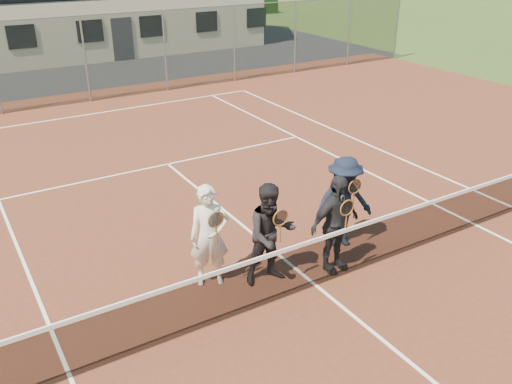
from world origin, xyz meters
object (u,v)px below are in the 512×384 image
player_c (335,224)px  player_b (271,234)px  player_d (343,202)px  player_a (209,236)px  tennis_net (317,260)px

player_c → player_b: bearing=166.2°
player_d → player_a: bearing=176.4°
player_a → player_b: same height
player_a → tennis_net: bearing=-35.2°
player_a → player_d: size_ratio=1.00×
tennis_net → player_a: size_ratio=6.49×
tennis_net → player_c: player_c is taller
tennis_net → player_d: size_ratio=6.49×
player_a → player_c: size_ratio=1.00×
player_b → player_c: bearing=-13.8°
player_b → tennis_net: bearing=-44.9°
player_c → player_d: (0.67, 0.58, -0.00)m
player_a → player_d: bearing=-3.6°
player_b → player_d: same height
tennis_net → player_d: bearing=34.9°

